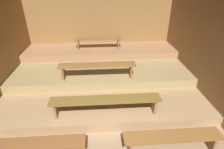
{
  "coord_description": "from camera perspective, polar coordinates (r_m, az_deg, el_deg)",
  "views": [
    {
      "loc": [
        -0.04,
        -1.48,
        2.96
      ],
      "look_at": [
        0.29,
        3.05,
        0.56
      ],
      "focal_mm": 29.86,
      "sensor_mm": 36.0,
      "label": 1
    }
  ],
  "objects": [
    {
      "name": "platform_upper",
      "position": [
        6.72,
        -3.57,
        7.19
      ],
      "size": [
        5.21,
        1.23,
        0.24
      ],
      "primitive_type": "cube",
      "color": "#936847",
      "rests_on": "platform_middle"
    },
    {
      "name": "platform_lower",
      "position": [
        5.69,
        -3.18,
        -2.19
      ],
      "size": [
        5.21,
        3.95,
        0.24
      ],
      "primitive_type": "cube",
      "color": "#987651",
      "rests_on": "ground"
    },
    {
      "name": "bench_middle_center",
      "position": [
        5.03,
        -4.54,
        2.46
      ],
      "size": [
        2.06,
        0.31,
        0.4
      ],
      "color": "brown",
      "rests_on": "platform_middle"
    },
    {
      "name": "bench_floor_right",
      "position": [
        3.78,
        17.96,
        -18.01
      ],
      "size": [
        1.81,
        0.31,
        0.4
      ],
      "color": "brown",
      "rests_on": "ground"
    },
    {
      "name": "wall_right",
      "position": [
        5.23,
        27.1,
        6.67
      ],
      "size": [
        0.06,
        6.22,
        2.68
      ],
      "primitive_type": "cube",
      "color": "olive",
      "rests_on": "ground"
    },
    {
      "name": "platform_middle",
      "position": [
        6.14,
        -3.38,
        2.7
      ],
      "size": [
        5.21,
        2.69,
        0.24
      ],
      "primitive_type": "cube",
      "color": "#917C4F",
      "rests_on": "platform_lower"
    },
    {
      "name": "bench_lower_center",
      "position": [
        4.06,
        -1.95,
        -8.15
      ],
      "size": [
        2.39,
        0.31,
        0.4
      ],
      "color": "brown",
      "rests_on": "platform_lower"
    },
    {
      "name": "bench_floor_left",
      "position": [
        3.76,
        -22.83,
        -19.5
      ],
      "size": [
        1.81,
        0.31,
        0.4
      ],
      "color": "brown",
      "rests_on": "ground"
    },
    {
      "name": "ground",
      "position": [
        5.16,
        -2.95,
        -7.79
      ],
      "size": [
        6.01,
        6.22,
        0.08
      ],
      "primitive_type": "cube",
      "color": "#907254"
    },
    {
      "name": "wall_back",
      "position": [
        7.12,
        -3.84,
        14.61
      ],
      "size": [
        6.01,
        0.06,
        2.68
      ],
      "primitive_type": "cube",
      "color": "brown",
      "rests_on": "ground"
    },
    {
      "name": "bench_upper_center",
      "position": [
        6.49,
        -4.23,
        10.56
      ],
      "size": [
        1.61,
        0.31,
        0.4
      ],
      "color": "brown",
      "rests_on": "platform_upper"
    }
  ]
}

